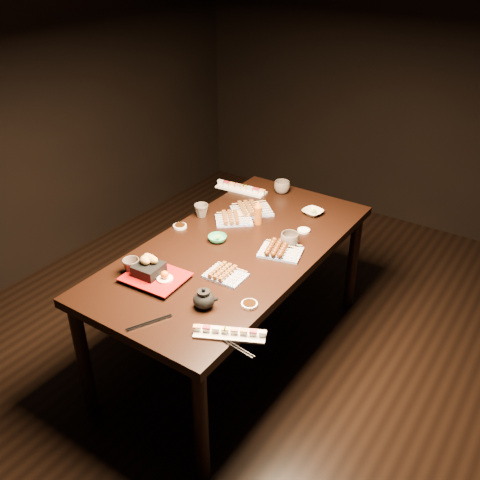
{
  "coord_description": "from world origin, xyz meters",
  "views": [
    {
      "loc": [
        1.26,
        -1.9,
        2.3
      ],
      "look_at": [
        -0.21,
        0.27,
        0.77
      ],
      "focal_mm": 40.0,
      "sensor_mm": 36.0,
      "label": 1
    }
  ],
  "objects_px": {
    "teacup_far_left": "(201,211)",
    "teapot": "(204,298)",
    "teacup_far_right": "(282,187)",
    "yakitori_plate_right": "(226,273)",
    "yakitori_plate_left": "(252,208)",
    "teacup_mid_right": "(290,240)",
    "yakitori_plate_center": "(234,217)",
    "sushi_platter_far": "(241,187)",
    "condiment_bottle": "(258,212)",
    "teacup_near_left": "(131,266)",
    "tempura_tray": "(155,271)",
    "edamame_bowl_cream": "(313,212)",
    "sushi_platter_near": "(230,332)",
    "edamame_bowl_green": "(217,239)",
    "dining_table": "(235,300)"
  },
  "relations": [
    {
      "from": "teacup_far_left",
      "to": "teapot",
      "type": "distance_m",
      "value": 0.92
    },
    {
      "from": "teacup_far_left",
      "to": "teacup_far_right",
      "type": "distance_m",
      "value": 0.63
    },
    {
      "from": "yakitori_plate_right",
      "to": "yakitori_plate_left",
      "type": "distance_m",
      "value": 0.74
    },
    {
      "from": "teacup_mid_right",
      "to": "yakitori_plate_right",
      "type": "bearing_deg",
      "value": -104.85
    },
    {
      "from": "yakitori_plate_center",
      "to": "teacup_far_left",
      "type": "height_order",
      "value": "teacup_far_left"
    },
    {
      "from": "sushi_platter_far",
      "to": "condiment_bottle",
      "type": "distance_m",
      "value": 0.49
    },
    {
      "from": "teacup_near_left",
      "to": "tempura_tray",
      "type": "bearing_deg",
      "value": 7.66
    },
    {
      "from": "teacup_far_left",
      "to": "edamame_bowl_cream",
      "type": "bearing_deg",
      "value": 36.51
    },
    {
      "from": "sushi_platter_near",
      "to": "teacup_near_left",
      "type": "distance_m",
      "value": 0.72
    },
    {
      "from": "teacup_mid_right",
      "to": "teacup_far_right",
      "type": "distance_m",
      "value": 0.71
    },
    {
      "from": "teacup_near_left",
      "to": "teapot",
      "type": "bearing_deg",
      "value": -2.09
    },
    {
      "from": "teacup_near_left",
      "to": "edamame_bowl_cream",
      "type": "bearing_deg",
      "value": 67.14
    },
    {
      "from": "sushi_platter_far",
      "to": "yakitori_plate_center",
      "type": "xyz_separation_m",
      "value": [
        0.21,
        -0.39,
        0.01
      ]
    },
    {
      "from": "yakitori_plate_left",
      "to": "edamame_bowl_green",
      "type": "relative_size",
      "value": 2.28
    },
    {
      "from": "sushi_platter_far",
      "to": "teacup_near_left",
      "type": "bearing_deg",
      "value": 89.88
    },
    {
      "from": "yakitori_plate_center",
      "to": "edamame_bowl_green",
      "type": "distance_m",
      "value": 0.26
    },
    {
      "from": "edamame_bowl_cream",
      "to": "teapot",
      "type": "relative_size",
      "value": 0.99
    },
    {
      "from": "tempura_tray",
      "to": "teacup_near_left",
      "type": "distance_m",
      "value": 0.15
    },
    {
      "from": "tempura_tray",
      "to": "sushi_platter_far",
      "type": "bearing_deg",
      "value": 98.85
    },
    {
      "from": "sushi_platter_near",
      "to": "edamame_bowl_cream",
      "type": "bearing_deg",
      "value": 74.16
    },
    {
      "from": "yakitori_plate_center",
      "to": "teacup_mid_right",
      "type": "bearing_deg",
      "value": -49.91
    },
    {
      "from": "edamame_bowl_cream",
      "to": "teapot",
      "type": "height_order",
      "value": "teapot"
    },
    {
      "from": "yakitori_plate_center",
      "to": "edamame_bowl_green",
      "type": "relative_size",
      "value": 2.05
    },
    {
      "from": "yakitori_plate_center",
      "to": "edamame_bowl_cream",
      "type": "relative_size",
      "value": 1.8
    },
    {
      "from": "sushi_platter_near",
      "to": "edamame_bowl_green",
      "type": "distance_m",
      "value": 0.83
    },
    {
      "from": "yakitori_plate_right",
      "to": "teacup_far_right",
      "type": "bearing_deg",
      "value": 102.99
    },
    {
      "from": "teacup_near_left",
      "to": "teacup_mid_right",
      "type": "height_order",
      "value": "teacup_mid_right"
    },
    {
      "from": "dining_table",
      "to": "yakitori_plate_right",
      "type": "relative_size",
      "value": 8.89
    },
    {
      "from": "sushi_platter_near",
      "to": "yakitori_plate_right",
      "type": "bearing_deg",
      "value": 101.17
    },
    {
      "from": "yakitori_plate_left",
      "to": "teacup_near_left",
      "type": "height_order",
      "value": "teacup_near_left"
    },
    {
      "from": "sushi_platter_near",
      "to": "yakitori_plate_center",
      "type": "distance_m",
      "value": 1.06
    },
    {
      "from": "sushi_platter_near",
      "to": "teacup_far_right",
      "type": "xyz_separation_m",
      "value": [
        -0.55,
        1.4,
        0.02
      ]
    },
    {
      "from": "teacup_far_right",
      "to": "edamame_bowl_cream",
      "type": "bearing_deg",
      "value": -27.21
    },
    {
      "from": "sushi_platter_near",
      "to": "condiment_bottle",
      "type": "distance_m",
      "value": 1.05
    },
    {
      "from": "sushi_platter_far",
      "to": "teapot",
      "type": "height_order",
      "value": "teapot"
    },
    {
      "from": "yakitori_plate_right",
      "to": "edamame_bowl_cream",
      "type": "height_order",
      "value": "yakitori_plate_right"
    },
    {
      "from": "sushi_platter_near",
      "to": "edamame_bowl_cream",
      "type": "height_order",
      "value": "sushi_platter_near"
    },
    {
      "from": "yakitori_plate_right",
      "to": "teacup_far_left",
      "type": "height_order",
      "value": "teacup_far_left"
    },
    {
      "from": "teacup_near_left",
      "to": "dining_table",
      "type": "bearing_deg",
      "value": 60.48
    },
    {
      "from": "edamame_bowl_green",
      "to": "teapot",
      "type": "xyz_separation_m",
      "value": [
        0.31,
        -0.53,
        0.04
      ]
    },
    {
      "from": "sushi_platter_near",
      "to": "teacup_far_left",
      "type": "relative_size",
      "value": 3.62
    },
    {
      "from": "yakitori_plate_center",
      "to": "teapot",
      "type": "xyz_separation_m",
      "value": [
        0.37,
        -0.78,
        0.02
      ]
    },
    {
      "from": "sushi_platter_far",
      "to": "tempura_tray",
      "type": "xyz_separation_m",
      "value": [
        0.25,
        -1.14,
        0.03
      ]
    },
    {
      "from": "teacup_near_left",
      "to": "teacup_mid_right",
      "type": "bearing_deg",
      "value": 51.99
    },
    {
      "from": "teacup_far_left",
      "to": "teapot",
      "type": "height_order",
      "value": "teapot"
    },
    {
      "from": "yakitori_plate_center",
      "to": "teapot",
      "type": "distance_m",
      "value": 0.87
    },
    {
      "from": "dining_table",
      "to": "sushi_platter_near",
      "type": "relative_size",
      "value": 5.66
    },
    {
      "from": "yakitori_plate_left",
      "to": "tempura_tray",
      "type": "bearing_deg",
      "value": -136.55
    },
    {
      "from": "tempura_tray",
      "to": "dining_table",
      "type": "bearing_deg",
      "value": 70.21
    },
    {
      "from": "edamame_bowl_green",
      "to": "condiment_bottle",
      "type": "relative_size",
      "value": 0.71
    }
  ]
}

